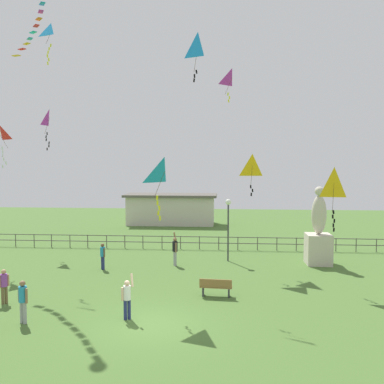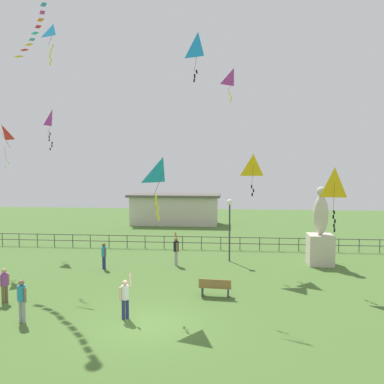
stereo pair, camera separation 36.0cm
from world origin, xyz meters
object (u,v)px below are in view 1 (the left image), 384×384
Objects in this scene: person_0 at (4,284)px; kite_4 at (49,120)px; person_1 at (175,249)px; person_3 at (23,299)px; statue_monument at (318,238)px; person_2 at (127,296)px; lamppost at (228,215)px; kite_3 at (51,33)px; kite_7 at (164,174)px; kite_0 at (334,185)px; kite_5 at (252,166)px; person_4 at (103,255)px; kite_6 at (198,47)px; park_bench at (216,287)px; kite_1 at (232,78)px.

kite_4 is at bearing 103.46° from person_0.
person_3 is (-4.80, -9.43, -0.04)m from person_1.
statue_monument is 13.71m from person_2.
lamppost is at bearing -13.87° from kite_4.
kite_3 is (-10.97, -0.46, 11.27)m from lamppost.
person_2 is 0.70× the size of kite_7.
kite_5 is (-3.74, 2.92, 0.87)m from kite_0.
kite_5 reaches higher than person_4.
kite_6 is (-6.69, 1.00, 6.93)m from kite_0.
person_4 is (0.72, 8.20, -0.09)m from person_3.
kite_0 is 1.25× the size of kite_3.
park_bench is 0.76× the size of person_1.
person_2 is (-0.89, -8.73, -0.08)m from person_1.
kite_6 is (-1.01, 2.64, 11.60)m from park_bench.
kite_0 reaches higher than statue_monument.
kite_1 reaches higher than person_1.
person_1 is (-3.20, -1.40, -1.89)m from lamppost.
kite_0 is at bearing -12.70° from person_4.
person_2 is at bearing -13.41° from person_0.
statue_monument is 3.09× the size of person_0.
statue_monument is 9.16m from park_bench.
person_3 is 7.40m from kite_7.
lamppost is at bearing 176.29° from statue_monument.
kite_0 is at bearing -55.35° from kite_1.
kite_0 is (5.04, -5.41, 2.24)m from lamppost.
park_bench is at bearing 36.23° from kite_7.
kite_5 is (14.05, -5.63, -3.27)m from kite_4.
park_bench is 0.91× the size of person_3.
lamppost is 11.10m from person_2.
person_2 is 17.91m from kite_4.
person_4 is at bearing 84.99° from person_3.
person_3 is at bearing -74.04° from kite_3.
lamppost is 1.66× the size of kite_5.
person_1 is 10.05m from kite_0.
lamppost is 1.54× the size of kite_3.
kite_6 is (8.25, 4.33, 11.18)m from person_0.
kite_4 is 15.48m from kite_5.
lamppost is 1.35× the size of kite_4.
person_1 is 1.20× the size of person_3.
kite_3 is (-16.01, 4.95, 9.04)m from kite_0.
person_3 is at bearing -134.71° from kite_6.
person_4 is at bearing -30.50° from kite_3.
person_0 is at bearing -150.81° from kite_5.
kite_1 is 12.19m from kite_7.
statue_monument is 1.80× the size of kite_7.
park_bench is 0.48× the size of kite_0.
kite_3 is at bearing -177.58° from lamppost.
lamppost is (-5.50, 0.36, 1.27)m from statue_monument.
kite_3 is 0.96× the size of kite_7.
person_3 is 17.05m from kite_3.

